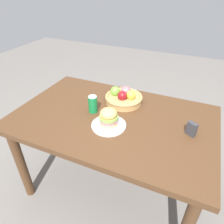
# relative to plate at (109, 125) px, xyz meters

# --- Properties ---
(ground_plane) EXTENTS (8.00, 8.00, 0.00)m
(ground_plane) POSITION_rel_plate_xyz_m (-0.02, 0.11, -0.76)
(ground_plane) COLOR slate
(dining_table) EXTENTS (1.40, 0.90, 0.75)m
(dining_table) POSITION_rel_plate_xyz_m (-0.02, 0.11, -0.11)
(dining_table) COLOR #4C301C
(dining_table) RESTS_ON ground_plane
(plate) EXTENTS (0.23, 0.23, 0.01)m
(plate) POSITION_rel_plate_xyz_m (0.00, 0.00, 0.00)
(plate) COLOR white
(plate) RESTS_ON dining_table
(sandwich) EXTENTS (0.12, 0.12, 0.12)m
(sandwich) POSITION_rel_plate_xyz_m (-0.00, -0.00, 0.07)
(sandwich) COLOR #E5BC75
(sandwich) RESTS_ON plate
(soda_can) EXTENTS (0.07, 0.07, 0.13)m
(soda_can) POSITION_rel_plate_xyz_m (-0.18, 0.12, 0.06)
(soda_can) COLOR #147238
(soda_can) RESTS_ON dining_table
(fruit_basket) EXTENTS (0.29, 0.29, 0.12)m
(fruit_basket) POSITION_rel_plate_xyz_m (-0.03, 0.32, 0.04)
(fruit_basket) COLOR tan
(fruit_basket) RESTS_ON dining_table
(napkin_holder) EXTENTS (0.07, 0.06, 0.09)m
(napkin_holder) POSITION_rel_plate_xyz_m (0.50, 0.13, 0.04)
(napkin_holder) COLOR #333338
(napkin_holder) RESTS_ON dining_table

